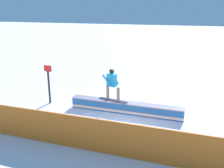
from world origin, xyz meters
TOP-DOWN VIEW (x-y plane):
  - ground_plane at (0.00, 0.00)m, footprint 120.00×120.00m
  - grind_box at (0.00, 0.00)m, footprint 5.09×0.49m
  - snowboarder at (0.64, -0.01)m, footprint 1.43×0.55m
  - safety_fence at (0.00, 3.39)m, footprint 11.61×0.09m
  - trail_marker at (3.87, 0.02)m, footprint 0.40×0.10m

SIDE VIEW (x-z plane):
  - ground_plane at x=0.00m, z-range 0.00..0.00m
  - grind_box at x=0.00m, z-range -0.02..0.49m
  - safety_fence at x=0.00m, z-range 0.00..1.17m
  - trail_marker at x=3.87m, z-range 0.07..1.97m
  - snowboarder at x=0.64m, z-range 0.58..2.03m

